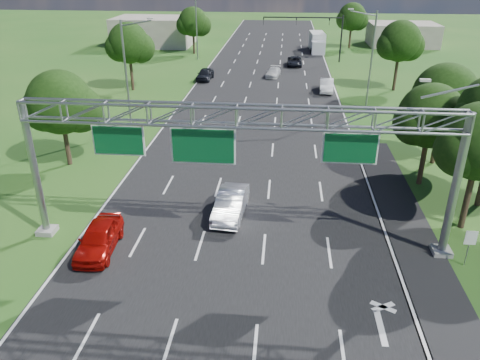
# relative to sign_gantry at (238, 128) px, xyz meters

# --- Properties ---
(ground) EXTENTS (220.00, 220.00, 0.00)m
(ground) POSITION_rel_sign_gantry_xyz_m (-0.33, 18.00, -6.89)
(ground) COLOR #1E5118
(ground) RESTS_ON ground
(road) EXTENTS (18.00, 180.00, 0.02)m
(road) POSITION_rel_sign_gantry_xyz_m (-0.33, 18.00, -6.89)
(road) COLOR black
(road) RESTS_ON ground
(road_flare) EXTENTS (3.00, 30.00, 0.02)m
(road_flare) POSITION_rel_sign_gantry_xyz_m (9.87, 2.00, -6.89)
(road_flare) COLOR black
(road_flare) RESTS_ON ground
(sign_gantry) EXTENTS (23.50, 1.00, 9.56)m
(sign_gantry) POSITION_rel_sign_gantry_xyz_m (0.00, 0.00, 0.00)
(sign_gantry) COLOR gray
(sign_gantry) RESTS_ON ground
(regulatory_sign) EXTENTS (0.60, 0.08, 2.10)m
(regulatory_sign) POSITION_rel_sign_gantry_xyz_m (12.07, -1.02, -5.38)
(regulatory_sign) COLOR gray
(regulatory_sign) RESTS_ON ground
(traffic_signal) EXTENTS (12.21, 0.24, 7.00)m
(traffic_signal) POSITION_rel_sign_gantry_xyz_m (7.15, 53.00, -1.72)
(traffic_signal) COLOR black
(traffic_signal) RESTS_ON ground
(streetlight_l_near) EXTENTS (2.97, 0.22, 10.16)m
(streetlight_l_near) POSITION_rel_sign_gantry_xyz_m (-11.63, 18.00, -1.31)
(streetlight_l_near) COLOR gray
(streetlight_l_near) RESTS_ON ground
(streetlight_l_far) EXTENTS (2.97, 0.22, 10.16)m
(streetlight_l_far) POSITION_rel_sign_gantry_xyz_m (-11.63, 53.00, -1.31)
(streetlight_l_far) COLOR gray
(streetlight_l_far) RESTS_ON ground
(streetlight_r_mid) EXTENTS (2.97, 0.22, 10.16)m
(streetlight_r_mid) POSITION_rel_sign_gantry_xyz_m (10.97, 28.00, -1.31)
(streetlight_r_mid) COLOR gray
(streetlight_r_mid) RESTS_ON ground
(tree_cluster_right) EXTENTS (9.91, 14.60, 8.68)m
(tree_cluster_right) POSITION_rel_sign_gantry_xyz_m (14.47, 7.19, -1.58)
(tree_cluster_right) COLOR #2D2116
(tree_cluster_right) RESTS_ON ground
(tree_verge_la) EXTENTS (5.76, 4.80, 7.40)m
(tree_verge_la) POSITION_rel_sign_gantry_xyz_m (-14.25, 10.04, -2.13)
(tree_verge_la) COLOR #2D2116
(tree_verge_la) RESTS_ON ground
(tree_verge_lb) EXTENTS (5.76, 4.80, 8.06)m
(tree_verge_lb) POSITION_rel_sign_gantry_xyz_m (-16.25, 33.04, -1.48)
(tree_verge_lb) COLOR #2D2116
(tree_verge_lb) RESTS_ON ground
(tree_verge_lc) EXTENTS (5.76, 4.80, 7.62)m
(tree_verge_lc) POSITION_rel_sign_gantry_xyz_m (-13.25, 58.04, -1.92)
(tree_verge_lc) COLOR #2D2116
(tree_verge_lc) RESTS_ON ground
(tree_verge_rd) EXTENTS (5.76, 4.80, 8.28)m
(tree_verge_rd) POSITION_rel_sign_gantry_xyz_m (15.75, 36.04, -1.26)
(tree_verge_rd) COLOR #2D2116
(tree_verge_rd) RESTS_ON ground
(tree_verge_re) EXTENTS (5.76, 4.80, 7.84)m
(tree_verge_re) POSITION_rel_sign_gantry_xyz_m (13.75, 66.04, -1.70)
(tree_verge_re) COLOR #2D2116
(tree_verge_re) RESTS_ON ground
(building_left) EXTENTS (14.00, 10.00, 5.00)m
(building_left) POSITION_rel_sign_gantry_xyz_m (-22.33, 66.00, -4.39)
(building_left) COLOR gray
(building_left) RESTS_ON ground
(building_right) EXTENTS (12.00, 9.00, 4.00)m
(building_right) POSITION_rel_sign_gantry_xyz_m (23.67, 70.00, -4.89)
(building_right) COLOR gray
(building_right) RESTS_ON ground
(red_coupe) EXTENTS (2.13, 4.70, 1.57)m
(red_coupe) POSITION_rel_sign_gantry_xyz_m (-7.54, -1.46, -6.11)
(red_coupe) COLOR #9D0B07
(red_coupe) RESTS_ON ground
(silver_sedan) EXTENTS (2.02, 4.92, 1.58)m
(silver_sedan) POSITION_rel_sign_gantry_xyz_m (-0.80, 3.16, -6.10)
(silver_sedan) COLOR silver
(silver_sedan) RESTS_ON ground
(car_queue_a) EXTENTS (2.22, 4.30, 1.19)m
(car_queue_a) POSITION_rel_sign_gantry_xyz_m (0.67, 41.92, -6.30)
(car_queue_a) COLOR silver
(car_queue_a) RESTS_ON ground
(car_queue_b) EXTENTS (2.16, 4.67, 1.30)m
(car_queue_b) POSITION_rel_sign_gantry_xyz_m (3.64, 49.54, -6.24)
(car_queue_b) COLOR black
(car_queue_b) RESTS_ON ground
(car_queue_c) EXTENTS (2.07, 4.55, 1.51)m
(car_queue_c) POSITION_rel_sign_gantry_xyz_m (-8.33, 39.11, -6.13)
(car_queue_c) COLOR black
(car_queue_c) RESTS_ON ground
(car_queue_d) EXTENTS (1.85, 4.59, 1.48)m
(car_queue_d) POSITION_rel_sign_gantry_xyz_m (7.36, 34.50, -6.15)
(car_queue_d) COLOR silver
(car_queue_d) RESTS_ON ground
(box_truck) EXTENTS (2.71, 8.17, 3.04)m
(box_truck) POSITION_rel_sign_gantry_xyz_m (7.67, 62.72, -5.43)
(box_truck) COLOR silver
(box_truck) RESTS_ON ground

